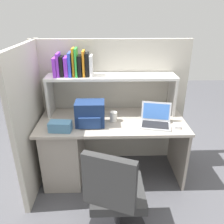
{
  "coord_description": "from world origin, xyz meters",
  "views": [
    {
      "loc": [
        -0.06,
        -2.24,
        1.83
      ],
      "look_at": [
        0.0,
        -0.05,
        0.85
      ],
      "focal_mm": 36.33,
      "sensor_mm": 36.0,
      "label": 1
    }
  ],
  "objects": [
    {
      "name": "laptop",
      "position": [
        0.46,
        -0.11,
        0.78
      ],
      "size": [
        0.36,
        0.31,
        0.22
      ],
      "color": "#B7BABF",
      "rests_on": "desk"
    },
    {
      "name": "computer_mouse",
      "position": [
        0.67,
        -0.18,
        0.75
      ],
      "size": [
        0.07,
        0.11,
        0.03
      ],
      "primitive_type": "cube",
      "rotation": [
        0.0,
        0.0,
        -0.07
      ],
      "color": "silver",
      "rests_on": "desk"
    },
    {
      "name": "office_chair",
      "position": [
        0.01,
        -0.84,
        0.39
      ],
      "size": [
        0.53,
        0.55,
        0.93
      ],
      "rotation": [
        0.0,
        0.0,
        2.77
      ],
      "color": "black",
      "rests_on": "ground_plane"
    },
    {
      "name": "cubicle_partition_rear",
      "position": [
        0.0,
        0.38,
        0.78
      ],
      "size": [
        1.84,
        0.05,
        1.55
      ],
      "primitive_type": "cube",
      "color": "#B2ADA0",
      "rests_on": "ground_plane"
    },
    {
      "name": "cubicle_partition_left",
      "position": [
        -0.85,
        -0.05,
        0.78
      ],
      "size": [
        0.05,
        1.06,
        1.55
      ],
      "primitive_type": "cube",
      "color": "#B2ADA0",
      "rests_on": "ground_plane"
    },
    {
      "name": "desk",
      "position": [
        -0.39,
        0.0,
        0.4
      ],
      "size": [
        1.6,
        0.7,
        0.73
      ],
      "color": "#AAA093",
      "rests_on": "ground_plane"
    },
    {
      "name": "reference_books_on_shelf",
      "position": [
        -0.41,
        0.2,
        1.3
      ],
      "size": [
        0.42,
        0.19,
        0.3
      ],
      "color": "purple",
      "rests_on": "overhead_hutch"
    },
    {
      "name": "overhead_hutch",
      "position": [
        0.0,
        0.2,
        1.08
      ],
      "size": [
        1.44,
        0.28,
        0.45
      ],
      "color": "beige",
      "rests_on": "desk"
    },
    {
      "name": "paper_cup",
      "position": [
        0.02,
        -0.02,
        0.78
      ],
      "size": [
        0.08,
        0.08,
        0.1
      ],
      "primitive_type": "cylinder",
      "color": "white",
      "rests_on": "desk"
    },
    {
      "name": "ground_plane",
      "position": [
        0.0,
        0.0,
        0.0
      ],
      "size": [
        8.0,
        8.0,
        0.0
      ],
      "primitive_type": "plane",
      "color": "#4C4C51"
    },
    {
      "name": "backpack",
      "position": [
        -0.23,
        -0.1,
        0.86
      ],
      "size": [
        0.3,
        0.22,
        0.26
      ],
      "color": "navy",
      "rests_on": "desk"
    },
    {
      "name": "tissue_box",
      "position": [
        -0.52,
        -0.23,
        0.78
      ],
      "size": [
        0.23,
        0.14,
        0.1
      ],
      "primitive_type": "cube",
      "rotation": [
        0.0,
        0.0,
        -0.09
      ],
      "color": "teal",
      "rests_on": "desk"
    }
  ]
}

